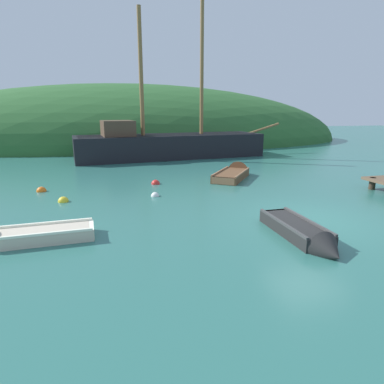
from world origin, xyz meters
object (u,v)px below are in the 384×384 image
Objects in this scene: rowboat_far at (24,239)px; buoy_yellow at (63,202)px; rowboat_outer_right at (234,175)px; buoy_white at (155,196)px; rowboat_outer_left at (303,235)px; buoy_red at (156,184)px; buoy_orange at (42,191)px; sailing_ship at (169,149)px.

rowboat_far is 4.25m from buoy_yellow.
rowboat_outer_right is 5.74m from buoy_white.
rowboat_outer_left is 8.85m from buoy_red.
sailing_ship is at bearing 51.17° from buoy_orange.
rowboat_outer_right is at bearing -144.25° from rowboat_far.
buoy_orange is 1.03× the size of buoy_yellow.
rowboat_outer_right reaches higher than rowboat_far.
buoy_white is at bearing -99.04° from buoy_red.
sailing_ship is at bearing 76.44° from buoy_white.
buoy_white is at bearing 158.91° from rowboat_outer_right.
buoy_yellow is (-8.54, -3.03, -0.13)m from rowboat_outer_right.
rowboat_outer_left is 9.24m from buoy_yellow.
sailing_ship is 40.78× the size of buoy_yellow.
buoy_orange is at bearing 118.86° from buoy_yellow.
sailing_ship is 48.49× the size of buoy_white.
rowboat_outer_left is 9.13m from rowboat_outer_right.
buoy_yellow is (-6.52, -11.66, -0.66)m from sailing_ship.
sailing_ship is at bearing 49.55° from rowboat_outer_right.
rowboat_far is 8.05m from buoy_red.
rowboat_far is at bearing -102.83° from rowboat_outer_left.
rowboat_far is 7.80m from rowboat_outer_left.
sailing_ship is 12.07m from buoy_white.
rowboat_outer_left is 7.83× the size of buoy_orange.
rowboat_far is at bearing -125.21° from buoy_red.
buoy_white is at bearing -150.34° from rowboat_outer_left.
rowboat_outer_left is at bearing -44.61° from buoy_orange.
rowboat_far is 8.07× the size of buoy_yellow.
buoy_yellow is at bearing -61.14° from buoy_orange.
rowboat_outer_left is at bearing 164.13° from rowboat_far.
rowboat_outer_right is 8.80× the size of buoy_orange.
buoy_red is (0.38, 2.41, 0.00)m from buoy_white.
sailing_ship is 5.05× the size of rowboat_far.
rowboat_far is (-7.08, -15.87, -0.55)m from sailing_ship.
buoy_orange is (-8.20, 8.09, -0.13)m from rowboat_outer_left.
buoy_yellow is (1.16, -2.11, 0.00)m from buoy_orange.
buoy_white is 2.44m from buoy_red.
buoy_orange and buoy_red have the same top height.
buoy_white is 0.84× the size of buoy_yellow.
rowboat_outer_right is at bearing 19.54° from buoy_yellow.
buoy_orange is at bearing -134.81° from sailing_ship.
sailing_ship is 5.07× the size of rowboat_outer_left.
rowboat_far is 1.00× the size of rowboat_outer_left.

